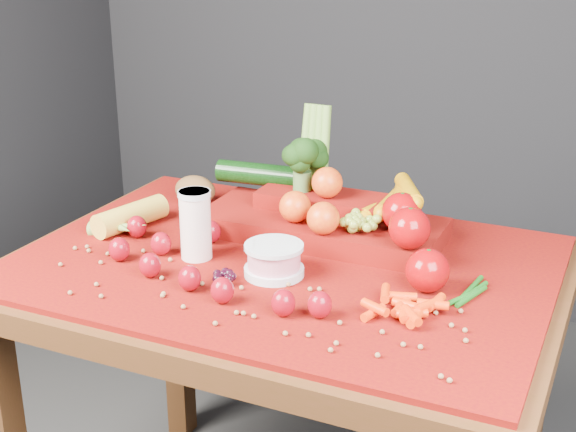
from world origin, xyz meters
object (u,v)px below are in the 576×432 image
at_px(table, 284,307).
at_px(yogurt_bowl, 274,259).
at_px(produce_mound, 334,212).
at_px(milk_glass, 195,222).

xyz_separation_m(table, yogurt_bowl, (0.01, -0.07, 0.14)).
distance_m(table, produce_mound, 0.23).
distance_m(milk_glass, yogurt_bowl, 0.19).
bearing_deg(produce_mound, table, -107.00).
height_order(yogurt_bowl, produce_mound, produce_mound).
height_order(milk_glass, produce_mound, produce_mound).
relative_size(table, yogurt_bowl, 9.41).
bearing_deg(milk_glass, table, 20.18).
height_order(milk_glass, yogurt_bowl, milk_glass).
bearing_deg(table, yogurt_bowl, -80.11).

